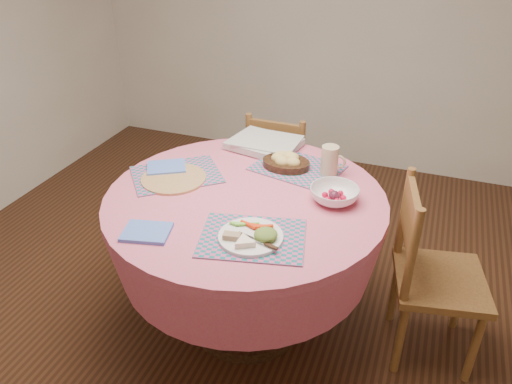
% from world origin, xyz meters
% --- Properties ---
extents(ground, '(4.00, 4.00, 0.00)m').
position_xyz_m(ground, '(0.00, 0.00, 0.00)').
color(ground, '#331C0F').
rests_on(ground, ground).
extents(dining_table, '(1.24, 1.24, 0.75)m').
position_xyz_m(dining_table, '(0.00, 0.00, 0.56)').
color(dining_table, '#D56379').
rests_on(dining_table, ground).
extents(chair_right, '(0.46, 0.47, 0.87)m').
position_xyz_m(chair_right, '(0.82, 0.13, 0.46)').
color(chair_right, brown).
rests_on(chair_right, ground).
extents(chair_back, '(0.39, 0.38, 0.84)m').
position_xyz_m(chair_back, '(-0.10, 0.83, 0.44)').
color(chair_back, brown).
rests_on(chair_back, ground).
extents(placemat_front, '(0.46, 0.38, 0.01)m').
position_xyz_m(placemat_front, '(0.14, -0.29, 0.75)').
color(placemat_front, '#136B6F').
rests_on(placemat_front, dining_table).
extents(placemat_left, '(0.50, 0.49, 0.01)m').
position_xyz_m(placemat_left, '(-0.37, 0.06, 0.75)').
color(placemat_left, '#136B6F').
rests_on(placemat_left, dining_table).
extents(placemat_back, '(0.46, 0.38, 0.01)m').
position_xyz_m(placemat_back, '(0.14, 0.33, 0.75)').
color(placemat_back, '#136B6F').
rests_on(placemat_back, dining_table).
extents(wicker_trivet, '(0.30, 0.30, 0.01)m').
position_xyz_m(wicker_trivet, '(-0.37, 0.02, 0.76)').
color(wicker_trivet, '#9A6A43').
rests_on(wicker_trivet, dining_table).
extents(napkin_near, '(0.21, 0.18, 0.01)m').
position_xyz_m(napkin_near, '(-0.25, -0.40, 0.76)').
color(napkin_near, '#5376D6').
rests_on(napkin_near, dining_table).
extents(napkin_far, '(0.23, 0.21, 0.01)m').
position_xyz_m(napkin_far, '(-0.45, 0.10, 0.76)').
color(napkin_far, '#5376D6').
rests_on(napkin_far, placemat_left).
extents(dinner_plate, '(0.25, 0.25, 0.05)m').
position_xyz_m(dinner_plate, '(0.15, -0.30, 0.77)').
color(dinner_plate, white).
rests_on(dinner_plate, placemat_front).
extents(bread_bowl, '(0.23, 0.23, 0.08)m').
position_xyz_m(bread_bowl, '(0.09, 0.32, 0.79)').
color(bread_bowl, black).
rests_on(bread_bowl, placemat_back).
extents(latte_mug, '(0.12, 0.08, 0.14)m').
position_xyz_m(latte_mug, '(0.30, 0.32, 0.83)').
color(latte_mug, tan).
rests_on(latte_mug, placemat_back).
extents(fruit_bowl, '(0.27, 0.27, 0.07)m').
position_xyz_m(fruit_bowl, '(0.37, 0.09, 0.78)').
color(fruit_bowl, white).
rests_on(fruit_bowl, dining_table).
extents(newspaper_stack, '(0.39, 0.33, 0.04)m').
position_xyz_m(newspaper_stack, '(-0.08, 0.49, 0.78)').
color(newspaper_stack, silver).
rests_on(newspaper_stack, dining_table).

